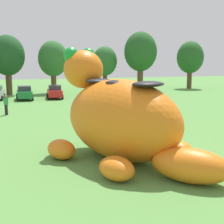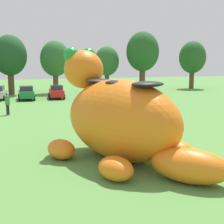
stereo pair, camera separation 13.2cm
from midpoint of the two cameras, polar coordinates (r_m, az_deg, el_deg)
ground_plane at (r=14.69m, az=5.93°, el=-7.91°), size 160.00×160.00×0.00m
giant_inflatable_creature at (r=13.45m, az=1.93°, el=-1.23°), size 7.41×8.99×5.12m
car_green at (r=38.31m, az=-15.88°, el=3.54°), size 2.13×4.19×1.72m
car_red at (r=38.90m, az=-10.42°, el=3.81°), size 2.33×4.28×1.72m
tree_centre_left at (r=45.37m, az=-18.77°, el=10.07°), size 4.74×4.74×8.41m
tree_centre at (r=46.10m, az=-10.68°, el=9.85°), size 4.39×4.39×7.79m
tree_centre_right at (r=51.91m, az=-0.90°, el=9.59°), size 4.16×4.16×7.38m
tree_mid_right at (r=51.63m, az=5.91°, el=11.26°), size 5.49×5.49×9.74m
tree_right at (r=56.45m, az=15.10°, el=9.93°), size 4.75×4.75×8.43m
spectator_near_inflatable at (r=27.15m, az=-19.09°, el=1.27°), size 0.38×0.26×1.71m
spectator_mid_field at (r=35.10m, az=-1.62°, el=3.39°), size 0.38×0.26×1.71m
spectator_by_cars at (r=24.06m, az=-4.77°, el=0.80°), size 0.38×0.26×1.71m
spectator_wandering at (r=38.01m, az=-1.49°, el=3.82°), size 0.38×0.26×1.71m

